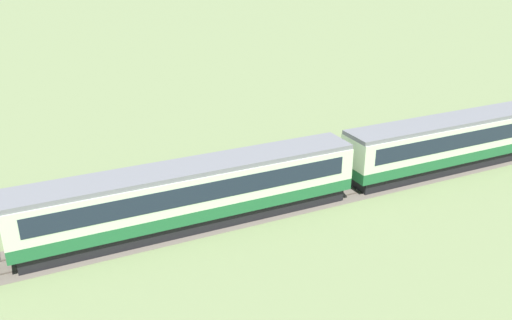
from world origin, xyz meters
The scene contains 2 objects.
passenger_train centered at (-34.49, 0.24, 2.30)m, with size 113.84×3.02×4.14m.
railway_track centered at (-39.32, 0.24, 0.01)m, with size 173.70×3.60×0.04m.
Camera 1 is at (-44.19, -28.88, 17.21)m, focal length 38.00 mm.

